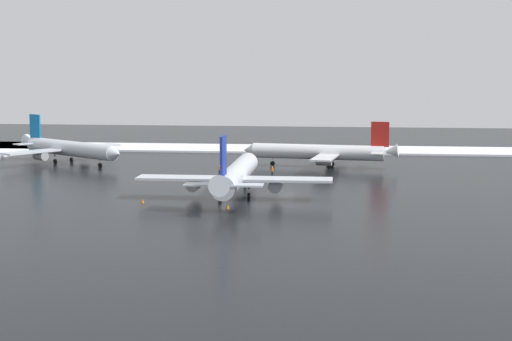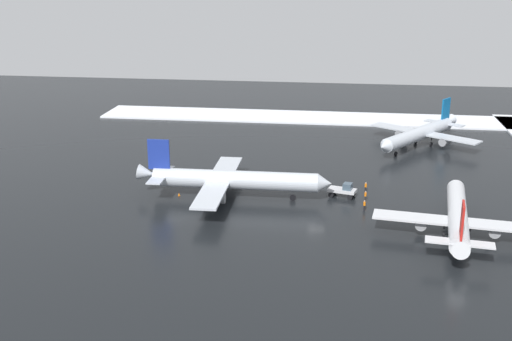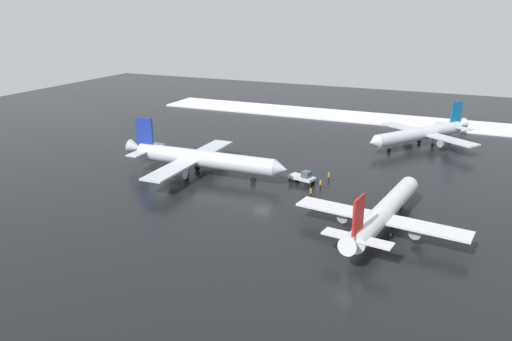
# 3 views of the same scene
# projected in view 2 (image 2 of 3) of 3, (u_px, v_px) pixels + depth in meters

# --- Properties ---
(ground_plane) EXTENTS (240.00, 240.00, 0.00)m
(ground_plane) POSITION_uv_depth(u_px,v_px,m) (317.00, 215.00, 99.86)
(ground_plane) COLOR black
(snow_bank_right) EXTENTS (14.00, 116.00, 0.40)m
(snow_bank_right) POSITION_uv_depth(u_px,v_px,m) (328.00, 118.00, 163.06)
(snow_bank_right) COLOR white
(snow_bank_right) RESTS_ON ground_plane
(airplane_foreground_jet) EXTENTS (26.99, 32.64, 9.71)m
(airplane_foreground_jet) POSITION_uv_depth(u_px,v_px,m) (230.00, 180.00, 106.38)
(airplane_foreground_jet) COLOR silver
(airplane_foreground_jet) RESTS_ON ground_plane
(airplane_parked_portside) EXTENTS (26.02, 22.40, 8.92)m
(airplane_parked_portside) POSITION_uv_depth(u_px,v_px,m) (420.00, 133.00, 136.92)
(airplane_parked_portside) COLOR silver
(airplane_parked_portside) RESTS_ON ground_plane
(airplane_parked_starboard) EXTENTS (28.67, 23.89, 8.52)m
(airplane_parked_starboard) POSITION_uv_depth(u_px,v_px,m) (458.00, 216.00, 91.92)
(airplane_parked_starboard) COLOR silver
(airplane_parked_starboard) RESTS_ON ground_plane
(pushback_tug) EXTENTS (3.34, 5.02, 2.50)m
(pushback_tug) POSITION_uv_depth(u_px,v_px,m) (344.00, 190.00, 107.36)
(pushback_tug) COLOR silver
(pushback_tug) RESTS_ON ground_plane
(ground_crew_mid_apron) EXTENTS (0.36, 0.36, 1.71)m
(ground_crew_mid_apron) POSITION_uv_depth(u_px,v_px,m) (365.00, 195.00, 105.62)
(ground_crew_mid_apron) COLOR black
(ground_crew_mid_apron) RESTS_ON ground_plane
(ground_crew_beside_wing) EXTENTS (0.36, 0.36, 1.71)m
(ground_crew_beside_wing) POSITION_uv_depth(u_px,v_px,m) (364.00, 205.00, 101.43)
(ground_crew_beside_wing) COLOR black
(ground_crew_beside_wing) RESTS_ON ground_plane
(ground_crew_near_tug) EXTENTS (0.36, 0.36, 1.71)m
(ground_crew_near_tug) POSITION_uv_depth(u_px,v_px,m) (366.00, 186.00, 109.90)
(ground_crew_near_tug) COLOR black
(ground_crew_near_tug) RESTS_ON ground_plane
(traffic_cone_near_nose) EXTENTS (0.36, 0.36, 0.55)m
(traffic_cone_near_nose) POSITION_uv_depth(u_px,v_px,m) (211.00, 173.00, 119.24)
(traffic_cone_near_nose) COLOR orange
(traffic_cone_near_nose) RESTS_ON ground_plane
(traffic_cone_mid_line) EXTENTS (0.36, 0.36, 0.55)m
(traffic_cone_mid_line) POSITION_uv_depth(u_px,v_px,m) (179.00, 194.00, 108.22)
(traffic_cone_mid_line) COLOR orange
(traffic_cone_mid_line) RESTS_ON ground_plane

